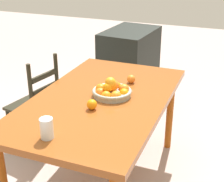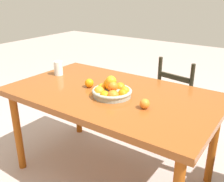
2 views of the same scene
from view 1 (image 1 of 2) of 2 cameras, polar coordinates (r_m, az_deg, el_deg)
name	(u,v)px [view 1 (image 1 of 2)]	position (r m, az deg, el deg)	size (l,w,h in m)	color
ground_plane	(102,181)	(2.91, -1.66, -15.01)	(12.00, 12.00, 0.00)	#B59F97
dining_table	(101,106)	(2.54, -1.85, -2.63)	(1.61, 0.95, 0.77)	brown
chair_near_window	(36,107)	(3.22, -12.74, -2.58)	(0.46, 0.46, 0.92)	black
cabinet	(129,67)	(4.07, 2.97, 4.07)	(0.76, 0.51, 0.91)	black
fruit_bowl	(112,91)	(2.50, -0.03, 0.08)	(0.30, 0.30, 0.16)	#9EA293
orange_loose_0	(131,79)	(2.75, 3.27, 2.05)	(0.07, 0.07, 0.07)	orange
orange_loose_1	(92,104)	(2.31, -3.44, -2.30)	(0.07, 0.07, 0.07)	orange
drinking_glass	(47,128)	(2.00, -11.03, -6.24)	(0.08, 0.08, 0.13)	silver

